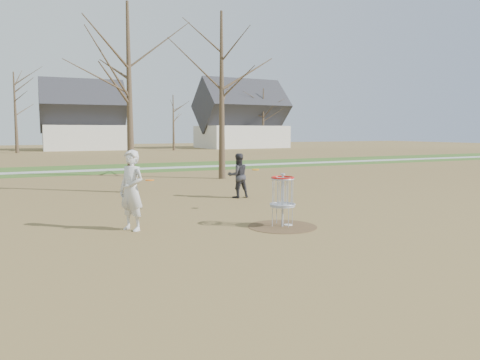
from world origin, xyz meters
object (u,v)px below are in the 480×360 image
player_standing (132,190)px  disc_golf_basket (283,192)px  player_throwing (238,176)px  disc_grounded (288,225)px

player_standing → disc_golf_basket: player_standing is taller
player_throwing → disc_grounded: player_throwing is taller
player_throwing → disc_golf_basket: bearing=80.2°
player_standing → player_throwing: size_ratio=1.22×
player_standing → disc_golf_basket: bearing=38.6°
disc_grounded → disc_golf_basket: (-0.21, -0.05, 0.89)m
player_throwing → disc_golf_basket: (-1.24, -5.29, 0.09)m
player_throwing → disc_grounded: 5.40m
player_standing → disc_grounded: 4.12m
player_standing → disc_golf_basket: 3.82m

